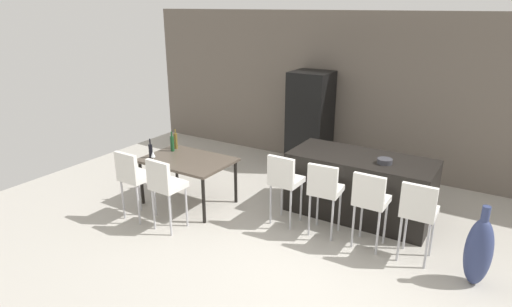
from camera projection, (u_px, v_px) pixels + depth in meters
The scene contains 17 objects.
ground_plane at pixel (300, 238), 5.86m from camera, with size 10.00×10.00×0.00m, color #ADA89E.
back_wall at pixel (376, 95), 7.79m from camera, with size 10.00×0.12×2.90m, color #665B51.
kitchen_island at pixel (360, 186), 6.36m from camera, with size 2.05×0.92×0.92m, color black.
bar_chair_left at pixel (284, 179), 6.01m from camera, with size 0.41×0.41×1.05m.
bar_chair_middle at pixel (325, 188), 5.71m from camera, with size 0.43×0.43×1.05m.
bar_chair_right at pixel (370, 198), 5.40m from camera, with size 0.40×0.40×1.05m.
bar_chair_far at pixel (419, 209), 5.11m from camera, with size 0.40×0.40×1.05m.
dining_table at pixel (188, 163), 6.68m from camera, with size 1.35×0.93×0.74m.
dining_chair_near at pixel (133, 175), 6.15m from camera, with size 0.41×0.41×1.05m.
dining_chair_far at pixel (165, 183), 5.85m from camera, with size 0.42×0.42×1.05m.
wine_bottle_middle at pixel (176, 141), 7.10m from camera, with size 0.06×0.06×0.33m.
wine_bottle_inner at pixel (151, 151), 6.68m from camera, with size 0.06×0.06×0.31m.
wine_bottle_far at pixel (172, 143), 6.98m from camera, with size 0.06×0.06×0.33m.
wine_glass_left at pixel (153, 154), 6.48m from camera, with size 0.07×0.07×0.17m.
refrigerator at pixel (310, 120), 8.16m from camera, with size 0.72×0.68×1.84m, color black.
fruit_bowl at pixel (385, 161), 5.94m from camera, with size 0.20×0.20×0.07m, color #333338.
floor_vase at pixel (478, 251), 4.77m from camera, with size 0.29×0.29×0.97m.
Camera 1 is at (2.21, -4.70, 3.00)m, focal length 30.30 mm.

